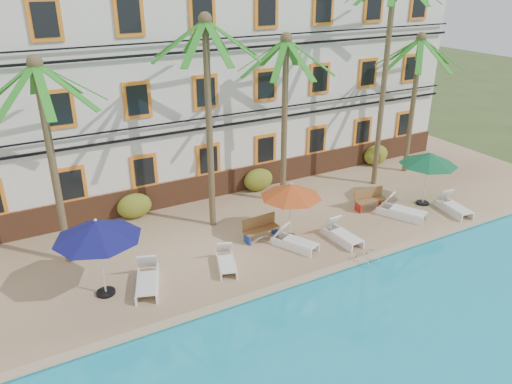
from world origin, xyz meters
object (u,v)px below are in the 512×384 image
palm_c (285,98)px  lounger_d (341,234)px  umbrella_red (291,191)px  palm_e (415,84)px  lounger_e (401,210)px  lounger_a (147,279)px  lounger_c (294,241)px  palm_d (387,54)px  lounger_f (453,206)px  umbrella_blue (97,230)px  lounger_b (226,261)px  bench_right (370,199)px  bench_left (260,228)px  palm_b (208,98)px  palm_a (48,136)px  pool_ladder (367,261)px  umbrella_green (429,159)px

palm_c → lounger_d: bearing=-89.0°
umbrella_red → lounger_d: size_ratio=1.27×
palm_e → lounger_e: size_ratio=3.29×
lounger_a → palm_c: bearing=25.8°
palm_c → lounger_c: size_ratio=3.90×
palm_d → umbrella_red: (-6.71, -2.70, -4.27)m
lounger_a → lounger_f: bearing=-4.0°
lounger_d → umbrella_red: bearing=145.2°
lounger_c → lounger_f: bearing=-5.7°
palm_c → palm_e: size_ratio=1.06×
palm_c → lounger_c: bearing=-115.8°
palm_e → lounger_d: palm_e is taller
umbrella_blue → lounger_b: (4.18, -0.47, -2.12)m
lounger_a → bench_right: size_ratio=1.39×
palm_d → lounger_d: (-5.04, -3.86, -6.04)m
bench_left → palm_d: bearing=15.6°
palm_c → bench_right: 5.89m
lounger_c → bench_right: bearing=14.8°
palm_c → lounger_d: (0.07, -4.29, -4.56)m
palm_b → lounger_f: bearing=-22.4°
palm_d → bench_left: size_ratio=6.65×
bench_left → palm_a: bearing=164.4°
palm_d → bench_left: (-7.76, -2.17, -5.85)m
palm_c → umbrella_red: size_ratio=3.13×
lounger_a → bench_left: lounger_a is taller
umbrella_blue → lounger_d: umbrella_blue is taller
palm_e → pool_ladder: (-7.75, -6.10, -4.60)m
umbrella_red → lounger_d: (1.67, -1.16, -1.76)m
lounger_b → pool_ladder: 5.21m
umbrella_green → bench_right: size_ratio=1.66×
palm_e → umbrella_green: (-2.28, -3.49, -2.43)m
palm_a → pool_ladder: palm_a is taller
palm_e → umbrella_red: (-9.33, -3.25, -2.56)m
lounger_a → lounger_c: (5.75, -0.16, -0.03)m
palm_d → palm_e: 3.18m
palm_b → palm_d: (8.91, 0.15, 0.93)m
palm_e → lounger_a: palm_e is taller
lounger_b → palm_b: bearing=73.5°
bench_right → palm_d: bearing=45.1°
lounger_e → lounger_c: bearing=179.8°
lounger_b → bench_right: (7.77, 1.30, 0.21)m
palm_e → umbrella_green: 4.82m
lounger_a → lounger_d: 7.71m
lounger_a → lounger_c: 5.76m
palm_d → lounger_d: 8.76m
lounger_a → lounger_d: lounger_a is taller
umbrella_red → pool_ladder: bearing=-61.0°
palm_d → palm_e: palm_d is taller
palm_b → bench_left: 5.44m
lounger_c → palm_c: bearing=64.2°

